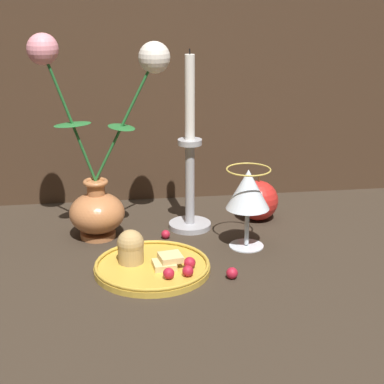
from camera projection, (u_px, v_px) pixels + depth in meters
ground_plane at (172, 247)px, 1.15m from camera, size 2.40×2.40×0.00m
vase at (98, 169)px, 1.16m from camera, size 0.24×0.10×0.37m
plate_with_pastries at (149, 263)px, 1.06m from camera, size 0.19×0.19×0.07m
wine_glass at (248, 192)px, 1.12m from camera, size 0.08×0.08×0.15m
candlestick at (190, 172)px, 1.21m from camera, size 0.08×0.08×0.34m
apple_beside_vase at (258, 200)px, 1.27m from camera, size 0.08×0.08×0.09m
berry_near_plate at (232, 273)px, 1.03m from camera, size 0.02×0.02×0.02m
berry_front_center at (166, 234)px, 1.19m from camera, size 0.02×0.02×0.02m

